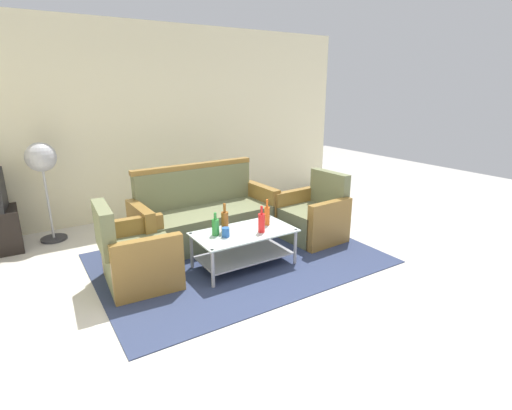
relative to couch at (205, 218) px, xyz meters
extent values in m
plane|color=beige|center=(0.04, -1.51, -0.32)|extent=(14.00, 14.00, 0.00)
cube|color=beige|center=(0.04, 1.55, 1.08)|extent=(6.52, 0.12, 2.80)
cube|color=#2D3856|center=(0.08, -0.70, -0.31)|extent=(3.11, 2.20, 0.01)
cube|color=#6B704C|center=(0.00, -0.05, -0.10)|extent=(1.62, 0.75, 0.42)
cube|color=#6B704C|center=(-0.01, 0.27, 0.35)|extent=(1.60, 0.19, 0.48)
cube|color=olive|center=(0.84, -0.03, 0.00)|extent=(0.14, 0.70, 0.62)
cube|color=olive|center=(-0.84, -0.08, 0.00)|extent=(0.14, 0.70, 0.62)
cube|color=olive|center=(-0.01, 0.27, 0.62)|extent=(1.64, 0.15, 0.06)
cube|color=#6B704C|center=(-1.03, -0.66, -0.11)|extent=(0.70, 0.64, 0.40)
cube|color=#6B704C|center=(-1.33, -0.64, 0.32)|extent=(0.16, 0.61, 0.45)
cube|color=olive|center=(-1.00, -0.33, -0.02)|extent=(0.67, 0.14, 0.58)
cube|color=olive|center=(-1.05, -0.99, -0.02)|extent=(0.67, 0.14, 0.58)
cube|color=#6B704C|center=(1.18, -0.67, -0.11)|extent=(0.69, 0.64, 0.40)
cube|color=#6B704C|center=(1.49, -0.66, 0.32)|extent=(0.15, 0.61, 0.45)
cube|color=olive|center=(1.20, -1.00, -0.02)|extent=(0.66, 0.14, 0.58)
cube|color=olive|center=(1.16, -0.34, -0.02)|extent=(0.66, 0.14, 0.58)
cube|color=silver|center=(0.04, -0.90, 0.09)|extent=(1.10, 0.60, 0.02)
cube|color=#9E9EA5|center=(0.04, -0.90, -0.19)|extent=(1.00, 0.52, 0.02)
cylinder|color=#9E9EA5|center=(-0.47, -0.64, -0.11)|extent=(0.04, 0.04, 0.40)
cylinder|color=#9E9EA5|center=(0.55, -0.64, -0.11)|extent=(0.04, 0.04, 0.40)
cylinder|color=#9E9EA5|center=(-0.47, -1.16, -0.11)|extent=(0.04, 0.04, 0.40)
cylinder|color=#9E9EA5|center=(0.55, -1.16, -0.11)|extent=(0.04, 0.04, 0.40)
cylinder|color=#D85919|center=(0.37, -0.86, 0.20)|extent=(0.06, 0.06, 0.21)
cylinder|color=#D85919|center=(0.37, -0.86, 0.35)|extent=(0.02, 0.02, 0.09)
cylinder|color=#2D8C38|center=(-0.27, -0.83, 0.18)|extent=(0.08, 0.08, 0.17)
cylinder|color=#2D8C38|center=(-0.27, -0.83, 0.31)|extent=(0.03, 0.03, 0.07)
cylinder|color=brown|center=(-0.14, -0.80, 0.21)|extent=(0.08, 0.08, 0.22)
cylinder|color=brown|center=(-0.14, -0.80, 0.37)|extent=(0.03, 0.03, 0.10)
cylinder|color=red|center=(0.19, -1.02, 0.20)|extent=(0.07, 0.07, 0.21)
cylinder|color=red|center=(0.19, -1.02, 0.34)|extent=(0.03, 0.03, 0.09)
cylinder|color=#2659A5|center=(-0.20, -0.93, 0.14)|extent=(0.08, 0.08, 0.10)
cylinder|color=#2D2D33|center=(-1.66, 1.09, -0.30)|extent=(0.32, 0.32, 0.03)
cylinder|color=#B2B2B7|center=(-1.66, 1.09, 0.19)|extent=(0.03, 0.03, 0.95)
sphere|color=#B2B2B7|center=(-1.66, 1.09, 0.77)|extent=(0.36, 0.36, 0.36)
camera|label=1|loc=(-1.96, -4.29, 1.60)|focal=27.19mm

